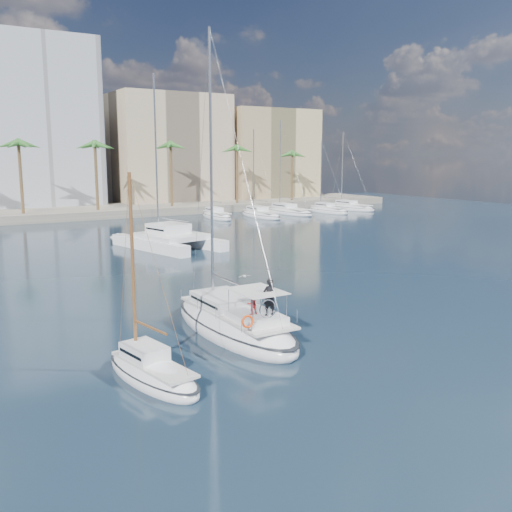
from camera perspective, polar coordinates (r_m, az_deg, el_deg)
ground at (r=35.65m, az=2.01°, el=-5.24°), size 160.00×160.00×0.00m
quay at (r=92.15m, az=-19.21°, el=4.06°), size 120.00×14.00×1.20m
building_beige at (r=106.88m, az=-8.78°, el=10.31°), size 20.00×14.00×20.00m
building_tan_right at (r=114.30m, az=1.07°, el=9.91°), size 18.00×12.00×18.00m
palm_centre at (r=87.82m, az=-19.03°, el=10.13°), size 3.60×3.60×12.30m
palm_right at (r=100.73m, az=0.54°, el=10.61°), size 3.60×3.60×12.30m
main_sloop at (r=30.72m, az=-2.28°, el=-6.76°), size 3.62×11.34×16.83m
small_sloop at (r=24.95m, az=-10.39°, el=-11.36°), size 3.07×6.68×9.25m
catamaran at (r=58.82m, az=-8.65°, el=1.90°), size 8.53×12.99×17.43m
seagull at (r=41.41m, az=-1.16°, el=-2.02°), size 0.97×0.42×0.18m
moored_yacht_a at (r=85.66m, az=-3.95°, el=3.78°), size 3.37×9.52×11.90m
moored_yacht_b at (r=87.09m, az=0.47°, el=3.90°), size 3.32×10.83×13.72m
moored_yacht_c at (r=92.28m, az=3.27°, el=4.24°), size 3.98×12.33×15.54m
moored_yacht_d at (r=94.51m, az=7.22°, el=4.32°), size 3.52×9.55×11.90m
moored_yacht_e at (r=100.16m, az=9.44°, el=4.58°), size 4.61×11.11×13.72m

